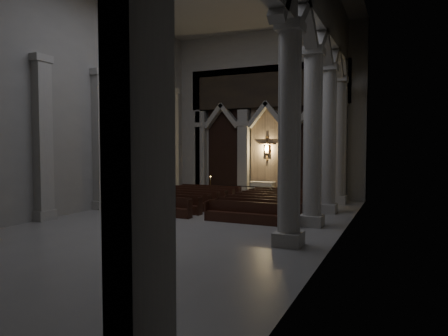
% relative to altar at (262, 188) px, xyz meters
% --- Properties ---
extents(room, '(24.00, 24.10, 12.00)m').
position_rel_altar_xyz_m(room, '(0.14, -11.09, 6.99)').
color(room, gray).
rests_on(room, ground).
extents(sanctuary_wall, '(14.00, 0.77, 12.00)m').
position_rel_altar_xyz_m(sanctuary_wall, '(0.14, 0.44, 6.01)').
color(sanctuary_wall, '#A3A098').
rests_on(sanctuary_wall, ground).
extents(right_arcade, '(1.00, 24.00, 12.00)m').
position_rel_altar_xyz_m(right_arcade, '(5.64, -9.76, 7.22)').
color(right_arcade, '#A3A098').
rests_on(right_arcade, ground).
extents(left_pilasters, '(0.60, 13.00, 8.03)m').
position_rel_altar_xyz_m(left_pilasters, '(-6.61, -7.59, 3.30)').
color(left_pilasters, '#A3A098').
rests_on(left_pilasters, ground).
extents(sanctuary_step, '(8.50, 2.60, 0.15)m').
position_rel_altar_xyz_m(sanctuary_step, '(0.14, -0.49, -0.53)').
color(sanctuary_step, '#A3A098').
rests_on(sanctuary_step, ground).
extents(altar, '(1.78, 0.71, 0.91)m').
position_rel_altar_xyz_m(altar, '(0.00, 0.00, 0.00)').
color(altar, beige).
rests_on(altar, sanctuary_step).
extents(altar_rail, '(4.91, 0.09, 0.96)m').
position_rel_altar_xyz_m(altar_rail, '(0.14, -2.37, 0.03)').
color(altar_rail, black).
rests_on(altar_rail, ground).
extents(candle_stand_left, '(0.26, 0.26, 1.51)m').
position_rel_altar_xyz_m(candle_stand_left, '(-3.21, -2.10, -0.20)').
color(candle_stand_left, olive).
rests_on(candle_stand_left, ground).
extents(candle_stand_right, '(0.24, 0.24, 1.39)m').
position_rel_altar_xyz_m(candle_stand_right, '(3.54, -1.63, -0.23)').
color(candle_stand_right, olive).
rests_on(candle_stand_right, ground).
extents(pews, '(9.89, 7.17, 1.00)m').
position_rel_altar_xyz_m(pews, '(0.14, -6.87, -0.28)').
color(pews, black).
rests_on(pews, ground).
extents(worshipper, '(0.40, 0.28, 1.06)m').
position_rel_altar_xyz_m(worshipper, '(2.01, -4.28, -0.08)').
color(worshipper, black).
rests_on(worshipper, ground).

